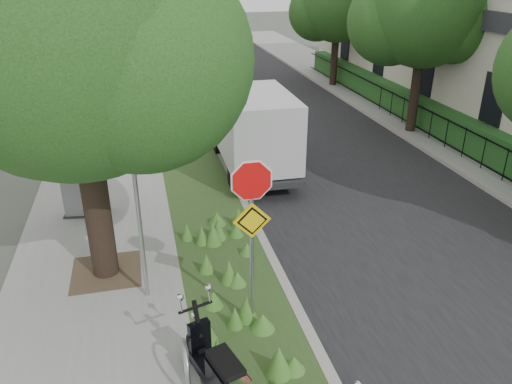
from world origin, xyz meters
TOP-DOWN VIEW (x-y plane):
  - ground at (0.00, 0.00)m, footprint 120.00×120.00m
  - sidewalk_near at (-4.25, 10.00)m, footprint 3.50×60.00m
  - verge at (-1.50, 10.00)m, footprint 2.00×60.00m
  - kerb_near at (-0.50, 10.00)m, footprint 0.20×60.00m
  - road at (3.00, 10.00)m, footprint 7.00×60.00m
  - kerb_far at (6.50, 10.00)m, footprint 0.20×60.00m
  - footpath_far at (8.20, 10.00)m, footprint 3.20×60.00m
  - street_tree_main at (-4.08, 2.86)m, footprint 6.21×5.54m
  - bare_post at (-3.20, 1.80)m, footprint 0.08×0.08m
  - bike_hoop at (-2.70, -0.60)m, footprint 0.06×0.78m
  - sign_assembly at (-1.40, 0.58)m, footprint 0.94×0.08m
  - fence_far at (7.20, 10.00)m, footprint 0.04×24.00m
  - hedge_far at (7.90, 10.00)m, footprint 1.00×24.00m
  - far_tree_b at (6.94, 10.05)m, footprint 4.83×4.31m
  - far_tree_c at (6.94, 18.04)m, footprint 4.37×3.89m
  - scooter_far at (-2.24, -1.03)m, footprint 0.75×1.81m
  - box_truck at (0.30, 7.72)m, footprint 2.02×4.87m
  - utility_cabinet at (-4.62, 5.71)m, footprint 1.02×0.76m

SIDE VIEW (x-z plane):
  - ground at x=0.00m, z-range 0.00..0.00m
  - road at x=3.00m, z-range 0.00..0.01m
  - sidewalk_near at x=-4.25m, z-range 0.00..0.12m
  - verge at x=-1.50m, z-range 0.00..0.12m
  - footpath_far at x=8.20m, z-range 0.00..0.12m
  - kerb_near at x=-0.50m, z-range 0.00..0.13m
  - kerb_far at x=6.50m, z-range 0.00..0.13m
  - bike_hoop at x=-2.70m, z-range 0.11..0.88m
  - scooter_far at x=-2.24m, z-range 0.11..0.99m
  - fence_far at x=7.20m, z-range 0.17..1.17m
  - hedge_far at x=7.90m, z-range 0.12..1.22m
  - utility_cabinet at x=-4.62m, z-range 0.09..1.35m
  - box_truck at x=0.30m, z-range 0.33..2.52m
  - bare_post at x=-3.20m, z-range 0.12..4.12m
  - sign_assembly at x=-1.40m, z-range 0.72..3.94m
  - far_tree_c at x=6.94m, z-range 0.99..6.92m
  - far_tree_b at x=6.94m, z-range 1.09..7.65m
  - street_tree_main at x=-4.08m, z-range 0.97..8.63m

